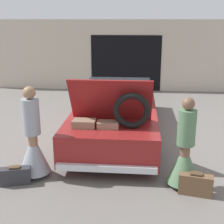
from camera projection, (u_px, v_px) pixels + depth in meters
The scene contains 7 objects.
ground_plane at pixel (117, 132), 8.09m from camera, with size 40.00×40.00×0.00m, color slate.
garage_wall_back at pixel (126, 56), 12.49m from camera, with size 12.00×0.14×2.80m.
car at pixel (117, 111), 7.93m from camera, with size 1.95×5.21×1.75m.
person_left at pixel (33, 145), 5.70m from camera, with size 0.59×0.59×1.71m.
person_right at pixel (185, 156), 5.35m from camera, with size 0.58×0.58×1.60m.
suitcase_beside_left_person at pixel (15, 176), 5.53m from camera, with size 0.55×0.32×0.34m.
suitcase_beside_right_person at pixel (196, 184), 5.20m from camera, with size 0.58×0.32×0.39m.
Camera 1 is at (0.54, -7.58, 2.84)m, focal length 50.00 mm.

